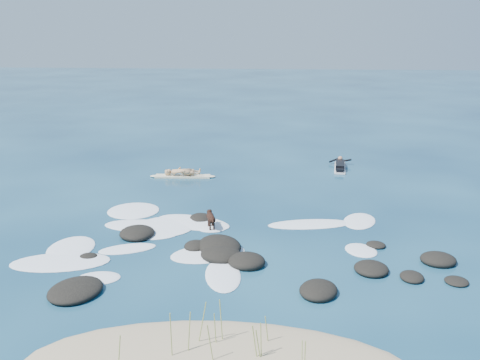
{
  "coord_description": "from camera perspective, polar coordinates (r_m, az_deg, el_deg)",
  "views": [
    {
      "loc": [
        1.24,
        -18.02,
        7.22
      ],
      "look_at": [
        -0.46,
        4.0,
        0.9
      ],
      "focal_mm": 40.0,
      "sensor_mm": 36.0,
      "label": 1
    }
  ],
  "objects": [
    {
      "name": "ground",
      "position": [
        19.45,
        0.45,
        -5.82
      ],
      "size": [
        160.0,
        160.0,
        0.0
      ],
      "primitive_type": "plane",
      "color": "#0A2642",
      "rests_on": "ground"
    },
    {
      "name": "standing_surfer_rig",
      "position": [
        26.7,
        -6.18,
        1.83
      ],
      "size": [
        3.3,
        0.71,
        1.88
      ],
      "rotation": [
        0.0,
        0.0,
        0.05
      ],
      "color": "beige",
      "rests_on": "ground"
    },
    {
      "name": "dog",
      "position": [
        19.83,
        -3.13,
        -4.02
      ],
      "size": [
        0.46,
        1.04,
        0.68
      ],
      "rotation": [
        0.0,
        0.0,
        1.86
      ],
      "color": "black",
      "rests_on": "ground"
    },
    {
      "name": "reef_rocks",
      "position": [
        17.31,
        -0.86,
        -8.29
      ],
      "size": [
        12.28,
        7.73,
        0.53
      ],
      "color": "black",
      "rests_on": "ground"
    },
    {
      "name": "dune_grass",
      "position": [
        12.22,
        -1.72,
        -16.71
      ],
      "size": [
        3.94,
        1.5,
        1.21
      ],
      "color": "#8B9C4B",
      "rests_on": "ground"
    },
    {
      "name": "breaking_foam",
      "position": [
        19.41,
        -7.06,
        -5.96
      ],
      "size": [
        12.58,
        8.13,
        0.12
      ],
      "color": "white",
      "rests_on": "ground"
    },
    {
      "name": "paddling_surfer_rig",
      "position": [
        28.81,
        10.62,
        1.51
      ],
      "size": [
        1.23,
        2.76,
        0.48
      ],
      "rotation": [
        0.0,
        0.0,
        1.46
      ],
      "color": "silver",
      "rests_on": "ground"
    }
  ]
}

